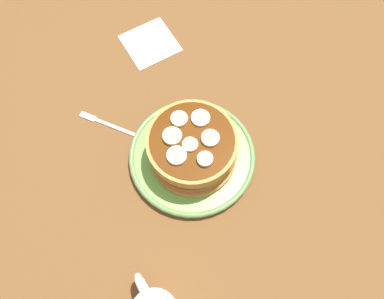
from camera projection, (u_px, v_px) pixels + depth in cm
name	position (u px, v px, depth cm)	size (l,w,h in cm)	color
ground_plane	(192.00, 161.00, 78.39)	(140.00, 140.00, 3.00)	brown
plate	(192.00, 156.00, 76.09)	(24.79, 24.79, 1.87)	#72B74C
pancake_stack	(193.00, 148.00, 72.24)	(17.07, 17.55, 7.22)	#C37E42
banana_slice_0	(190.00, 145.00, 68.40)	(2.80, 2.80, 0.71)	#F8E2C6
banana_slice_1	(204.00, 159.00, 67.08)	(2.81, 2.81, 1.05)	#F8E5C4
banana_slice_2	(178.00, 120.00, 70.34)	(3.15, 3.15, 0.78)	#EEEDBB
banana_slice_3	(210.00, 138.00, 68.76)	(3.30, 3.30, 0.94)	#EFF1B5
banana_slice_4	(201.00, 118.00, 70.48)	(3.47, 3.47, 0.74)	#F0F4BD
banana_slice_5	(177.00, 156.00, 67.47)	(3.56, 3.56, 0.85)	#FEEAC5
banana_slice_6	(172.00, 136.00, 68.88)	(3.47, 3.47, 1.01)	#EFEDB8
napkin	(150.00, 43.00, 88.14)	(11.00, 11.00, 0.30)	white
fork	(104.00, 123.00, 79.88)	(10.95, 8.63, 0.50)	silver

